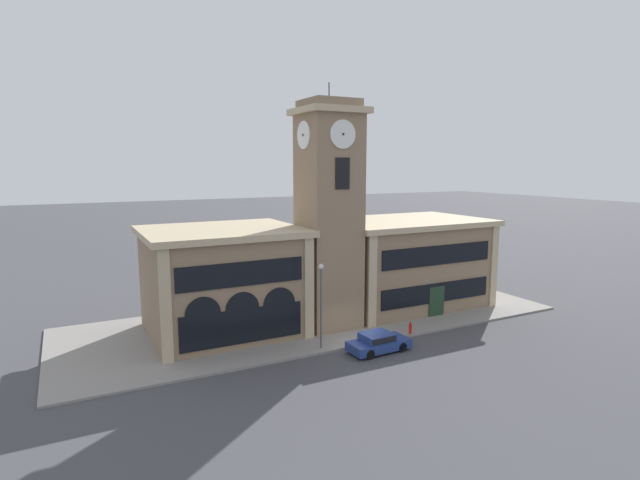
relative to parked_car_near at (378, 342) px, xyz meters
name	(u,v)px	position (x,y,z in m)	size (l,w,h in m)	color
ground_plane	(362,347)	(-0.45, 1.28, -0.68)	(300.00, 300.00, 0.00)	#424247
sidewalk_kerb	(317,318)	(-0.45, 8.10, -0.60)	(38.93, 13.65, 0.15)	gray
clock_tower	(329,216)	(-0.45, 6.14, 7.86)	(4.67, 4.67, 18.18)	#897056
town_hall_left_wing	(223,281)	(-7.97, 8.51, 3.25)	(11.18, 9.47, 7.80)	#897056
town_hall_right_wing	(404,262)	(8.43, 8.52, 3.15)	(13.88, 9.47, 7.62)	#897056
parked_car_near	(378,342)	(0.00, 0.00, 0.00)	(4.25, 2.01, 1.29)	navy
street_lamp	(321,293)	(-3.24, 2.01, 3.25)	(0.36, 0.36, 5.75)	#4C4C51
fire_hydrant	(410,328)	(3.85, 1.54, -0.11)	(0.22, 0.22, 0.87)	red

